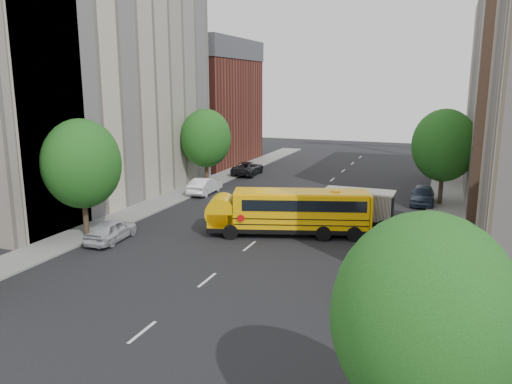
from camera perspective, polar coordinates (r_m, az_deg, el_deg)
The scene contains 18 objects.
ground at distance 33.55m, azimuth 0.52°, elevation -5.20°, with size 120.00×120.00×0.00m, color black.
sidewalk_left at distance 42.88m, azimuth -11.63°, elevation -1.49°, with size 3.00×80.00×0.12m, color slate.
sidewalk_right at distance 36.39m, azimuth 20.71°, elevation -4.51°, with size 3.00×80.00×0.12m, color slate.
lane_markings at distance 42.72m, azimuth 5.22°, elevation -1.41°, with size 0.15×64.00×0.01m, color silver.
building_left_cream at distance 46.33m, azimuth -18.43°, elevation 11.57°, with size 10.00×26.00×20.00m, color #BDB198.
building_left_redbrick at distance 65.01m, azimuth -5.78°, elevation 9.06°, with size 10.00×15.00×13.00m, color maroon.
street_tree_1 at distance 34.55m, azimuth -19.30°, elevation 3.06°, with size 5.12×5.12×7.90m.
street_tree_2 at distance 49.54m, azimuth -5.77°, elevation 6.13°, with size 4.99×4.99×7.71m.
street_tree_3 at distance 13.23m, azimuth 18.68°, elevation -13.51°, with size 4.61×4.61×7.11m.
street_tree_4 at distance 44.27m, azimuth 20.70°, elevation 5.00°, with size 5.25×5.25×8.10m.
street_tree_5 at distance 56.24m, azimuth 20.83°, elevation 6.00°, with size 4.86×4.86×7.51m.
school_bus at distance 33.71m, azimuth 3.71°, elevation -2.05°, with size 11.30×5.74×3.13m.
safari_truck at distance 36.60m, azimuth 10.96°, elevation -1.66°, with size 6.20×2.35×2.64m.
parked_car_0 at distance 33.87m, azimuth -16.24°, elevation -4.23°, with size 1.74×4.32×1.47m, color silver.
parked_car_1 at distance 46.73m, azimuth -5.87°, elevation 0.73°, with size 1.63×4.68×1.54m, color white.
parked_car_2 at distance 56.35m, azimuth -0.95°, elevation 2.74°, with size 2.48×5.38×1.50m, color black.
parked_car_3 at distance 24.01m, azimuth 14.00°, elevation -11.10°, with size 1.93×4.76×1.38m, color maroon.
parked_car_4 at distance 44.80m, azimuth 18.50°, elevation -0.32°, with size 1.88×4.67×1.59m, color #374660.
Camera 1 is at (11.18, -29.98, 10.06)m, focal length 35.00 mm.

